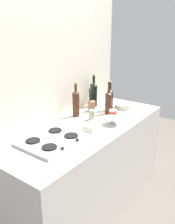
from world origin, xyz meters
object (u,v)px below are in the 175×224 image
(wine_bottle_mid_left, at_px, (108,102))
(condiment_jar_rear, at_px, (109,101))
(wine_bottle_mid_right, at_px, (94,94))
(mixing_bowl, at_px, (113,121))
(utensil_crock, at_px, (91,105))
(stovetop_hob, at_px, (53,140))
(wine_bottle_rightmost, at_px, (76,103))
(condiment_jar_front, at_px, (92,115))
(condiment_jar_spare, at_px, (113,114))
(wine_bottle_leftmost, at_px, (110,99))
(plate_stack, at_px, (124,106))
(butter_dish, at_px, (92,127))

(wine_bottle_mid_left, relative_size, condiment_jar_rear, 4.19)
(wine_bottle_mid_right, height_order, mixing_bowl, wine_bottle_mid_right)
(utensil_crock, bearing_deg, stovetop_hob, -166.68)
(wine_bottle_mid_left, bearing_deg, wine_bottle_mid_right, 66.44)
(wine_bottle_rightmost, xyz_separation_m, condiment_jar_front, (0.01, -0.18, -0.09))
(condiment_jar_spare, bearing_deg, condiment_jar_front, 133.72)
(utensil_crock, xyz_separation_m, condiment_jar_spare, (-0.06, -0.30, -0.02))
(condiment_jar_front, height_order, condiment_jar_spare, condiment_jar_front)
(stovetop_hob, distance_m, wine_bottle_mid_right, 0.96)
(condiment_jar_front, xyz_separation_m, condiment_jar_spare, (0.14, -0.15, -0.00))
(wine_bottle_mid_right, xyz_separation_m, wine_bottle_rightmost, (-0.37, -0.05, -0.00))
(wine_bottle_rightmost, bearing_deg, stovetop_hob, -158.77)
(condiment_jar_rear, height_order, condiment_jar_spare, condiment_jar_spare)
(condiment_jar_spare, bearing_deg, wine_bottle_leftmost, 38.48)
(stovetop_hob, bearing_deg, condiment_jar_spare, -9.54)
(wine_bottle_mid_left, bearing_deg, condiment_jar_spare, -130.91)
(condiment_jar_rear, bearing_deg, wine_bottle_leftmost, -148.10)
(condiment_jar_rear, bearing_deg, wine_bottle_mid_left, -150.84)
(stovetop_hob, distance_m, utensil_crock, 0.79)
(plate_stack, distance_m, butter_dish, 0.69)
(utensil_crock, relative_size, condiment_jar_spare, 3.34)
(wine_bottle_leftmost, relative_size, wine_bottle_rightmost, 0.92)
(mixing_bowl, bearing_deg, plate_stack, 15.84)
(wine_bottle_rightmost, height_order, utensil_crock, wine_bottle_rightmost)
(wine_bottle_mid_right, height_order, utensil_crock, wine_bottle_mid_right)
(wine_bottle_mid_left, height_order, wine_bottle_mid_right, wine_bottle_mid_right)
(condiment_jar_rear, relative_size, condiment_jar_spare, 0.87)
(mixing_bowl, xyz_separation_m, condiment_jar_front, (-0.01, 0.22, 0.01))
(wine_bottle_mid_right, xyz_separation_m, condiment_jar_spare, (-0.22, -0.38, -0.09))
(plate_stack, relative_size, wine_bottle_leftmost, 0.66)
(wine_bottle_mid_right, height_order, condiment_jar_spare, wine_bottle_mid_right)
(stovetop_hob, xyz_separation_m, condiment_jar_rear, (1.09, 0.15, 0.02))
(stovetop_hob, height_order, condiment_jar_front, condiment_jar_front)
(stovetop_hob, height_order, condiment_jar_rear, condiment_jar_rear)
(wine_bottle_leftmost, bearing_deg, utensil_crock, 134.69)
(wine_bottle_leftmost, bearing_deg, plate_stack, -33.04)
(wine_bottle_mid_right, distance_m, mixing_bowl, 0.58)
(condiment_jar_rear, bearing_deg, stovetop_hob, -171.92)
(stovetop_hob, bearing_deg, wine_bottle_leftmost, 2.63)
(wine_bottle_mid_right, xyz_separation_m, utensil_crock, (-0.15, -0.08, -0.08))
(wine_bottle_mid_right, relative_size, utensil_crock, 1.21)
(wine_bottle_rightmost, distance_m, mixing_bowl, 0.42)
(plate_stack, bearing_deg, stovetop_hob, 177.02)
(condiment_jar_spare, bearing_deg, wine_bottle_mid_right, 60.48)
(wine_bottle_mid_left, height_order, butter_dish, wine_bottle_mid_left)
(condiment_jar_spare, bearing_deg, butter_dish, 178.08)
(wine_bottle_mid_left, height_order, wine_bottle_rightmost, wine_bottle_rightmost)
(butter_dish, xyz_separation_m, condiment_jar_spare, (0.33, -0.01, 0.02))
(utensil_crock, bearing_deg, condiment_jar_rear, -4.91)
(stovetop_hob, height_order, condiment_jar_spare, condiment_jar_spare)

